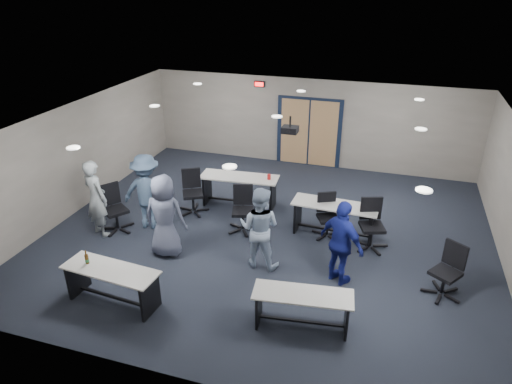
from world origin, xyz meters
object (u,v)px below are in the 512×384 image
(chair_back_d, at_px, (372,225))
(table_back_right, at_px, (334,214))
(table_front_right, at_px, (302,304))
(chair_back_b, at_px, (243,210))
(chair_back_c, at_px, (328,216))
(person_back, at_px, (147,192))
(chair_back_a, at_px, (193,192))
(chair_loose_left, at_px, (115,209))
(chair_loose_right, at_px, (446,271))
(person_plaid, at_px, (165,216))
(person_lightblue, at_px, (260,228))
(table_front_left, at_px, (111,279))
(person_gray, at_px, (96,198))
(person_navy, at_px, (342,243))
(table_back_left, at_px, (240,185))

(chair_back_d, bearing_deg, table_back_right, 140.26)
(table_front_right, bearing_deg, chair_back_b, 118.70)
(chair_back_c, height_order, person_back, person_back)
(table_back_right, bearing_deg, chair_back_a, -178.07)
(person_back, bearing_deg, chair_back_a, -132.66)
(chair_loose_left, bearing_deg, table_back_right, -40.02)
(chair_loose_right, relative_size, person_plaid, 0.58)
(table_front_right, distance_m, person_back, 4.81)
(person_lightblue, distance_m, person_back, 3.06)
(chair_back_c, bearing_deg, table_back_right, 21.06)
(table_front_left, distance_m, person_gray, 2.70)
(table_front_right, distance_m, person_gray, 5.41)
(person_gray, bearing_deg, chair_back_b, -137.51)
(table_front_right, xyz_separation_m, table_back_right, (0.05, 3.22, 0.07))
(table_back_right, relative_size, chair_loose_right, 1.84)
(table_front_right, distance_m, table_back_right, 3.22)
(table_back_right, bearing_deg, chair_loose_left, -162.42)
(person_lightblue, height_order, person_back, person_back)
(person_gray, bearing_deg, chair_back_c, -141.30)
(chair_back_c, bearing_deg, chair_back_b, 163.98)
(chair_back_b, distance_m, person_navy, 2.79)
(chair_back_c, xyz_separation_m, chair_back_d, (0.99, -0.21, 0.05))
(table_front_left, relative_size, chair_loose_left, 1.65)
(chair_back_d, distance_m, chair_loose_left, 5.85)
(chair_loose_left, bearing_deg, chair_loose_right, -57.42)
(person_back, bearing_deg, table_back_left, -141.41)
(table_back_left, bearing_deg, chair_back_b, -72.21)
(chair_back_d, relative_size, person_plaid, 0.62)
(table_front_right, relative_size, person_gray, 0.95)
(table_front_left, height_order, person_lightblue, person_lightblue)
(chair_back_c, bearing_deg, chair_loose_left, 168.42)
(chair_loose_right, distance_m, person_back, 6.60)
(chair_back_a, height_order, person_lightblue, person_lightblue)
(chair_back_a, relative_size, person_plaid, 0.61)
(chair_loose_right, bearing_deg, person_navy, -141.28)
(person_plaid, height_order, person_back, same)
(table_front_left, relative_size, chair_back_b, 1.69)
(person_plaid, height_order, person_lightblue, person_plaid)
(chair_loose_left, relative_size, person_plaid, 0.61)
(chair_back_c, bearing_deg, chair_loose_right, -57.19)
(person_gray, xyz_separation_m, person_plaid, (1.88, -0.29, 0.00))
(table_back_right, bearing_deg, table_front_left, -131.31)
(chair_back_a, distance_m, chair_back_d, 4.44)
(table_back_right, distance_m, person_lightblue, 2.13)
(chair_back_b, xyz_separation_m, person_plaid, (-1.24, -1.41, 0.37))
(person_back, bearing_deg, person_plaid, 128.78)
(person_navy, bearing_deg, person_plaid, 35.85)
(table_back_right, relative_size, person_plaid, 1.07)
(table_front_right, bearing_deg, person_navy, 66.50)
(chair_loose_left, distance_m, person_gray, 0.52)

